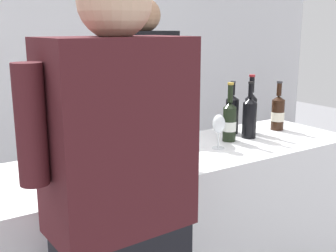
{
  "coord_description": "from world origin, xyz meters",
  "views": [
    {
      "loc": [
        -1.11,
        -1.71,
        1.54
      ],
      "look_at": [
        0.0,
        0.0,
        1.06
      ],
      "focal_mm": 45.22,
      "sensor_mm": 36.0,
      "label": 1
    }
  ],
  "objects_px": {
    "wine_bottle_3": "(232,113)",
    "wine_bottle_7": "(278,112)",
    "wine_bottle_1": "(118,147)",
    "wine_bottle_2": "(94,158)",
    "wine_bottle_8": "(229,121)",
    "wine_bottle_5": "(250,117)",
    "person_server": "(145,136)",
    "wine_glass": "(219,125)",
    "wine_bottle_9": "(251,112)",
    "person_guest": "(121,252)",
    "wine_bottle_4": "(155,126)",
    "wine_bottle_6": "(159,135)",
    "wine_bottle_0": "(81,141)"
  },
  "relations": [
    {
      "from": "wine_bottle_3",
      "to": "wine_bottle_7",
      "type": "distance_m",
      "value": 0.31
    },
    {
      "from": "wine_bottle_1",
      "to": "wine_bottle_3",
      "type": "bearing_deg",
      "value": 18.35
    },
    {
      "from": "wine_bottle_2",
      "to": "wine_bottle_8",
      "type": "xyz_separation_m",
      "value": [
        0.91,
        0.22,
        0.0
      ]
    },
    {
      "from": "wine_bottle_5",
      "to": "person_server",
      "type": "bearing_deg",
      "value": 121.77
    },
    {
      "from": "wine_bottle_8",
      "to": "wine_glass",
      "type": "distance_m",
      "value": 0.17
    },
    {
      "from": "wine_bottle_8",
      "to": "wine_bottle_9",
      "type": "relative_size",
      "value": 0.94
    },
    {
      "from": "wine_bottle_8",
      "to": "person_guest",
      "type": "xyz_separation_m",
      "value": [
        -1.01,
        -0.64,
        -0.19
      ]
    },
    {
      "from": "wine_bottle_4",
      "to": "person_server",
      "type": "relative_size",
      "value": 0.19
    },
    {
      "from": "wine_bottle_6",
      "to": "wine_bottle_0",
      "type": "bearing_deg",
      "value": 162.11
    },
    {
      "from": "wine_bottle_2",
      "to": "person_guest",
      "type": "xyz_separation_m",
      "value": [
        -0.1,
        -0.42,
        -0.19
      ]
    },
    {
      "from": "wine_bottle_7",
      "to": "wine_bottle_6",
      "type": "bearing_deg",
      "value": -174.2
    },
    {
      "from": "wine_bottle_1",
      "to": "wine_bottle_3",
      "type": "xyz_separation_m",
      "value": [
        0.91,
        0.3,
        -0.0
      ]
    },
    {
      "from": "wine_bottle_8",
      "to": "person_server",
      "type": "distance_m",
      "value": 0.64
    },
    {
      "from": "wine_bottle_1",
      "to": "person_server",
      "type": "relative_size",
      "value": 0.19
    },
    {
      "from": "wine_bottle_8",
      "to": "person_server",
      "type": "xyz_separation_m",
      "value": [
        -0.21,
        0.58,
        -0.18
      ]
    },
    {
      "from": "wine_bottle_0",
      "to": "person_server",
      "type": "xyz_separation_m",
      "value": [
        0.64,
        0.51,
        -0.18
      ]
    },
    {
      "from": "wine_bottle_5",
      "to": "wine_bottle_9",
      "type": "height_order",
      "value": "wine_bottle_9"
    },
    {
      "from": "person_server",
      "to": "wine_bottle_3",
      "type": "bearing_deg",
      "value": -51.89
    },
    {
      "from": "wine_bottle_0",
      "to": "wine_bottle_2",
      "type": "xyz_separation_m",
      "value": [
        -0.06,
        -0.29,
        0.0
      ]
    },
    {
      "from": "wine_bottle_0",
      "to": "wine_bottle_3",
      "type": "bearing_deg",
      "value": 4.03
    },
    {
      "from": "wine_bottle_8",
      "to": "wine_bottle_5",
      "type": "bearing_deg",
      "value": -2.15
    },
    {
      "from": "wine_bottle_2",
      "to": "person_guest",
      "type": "relative_size",
      "value": 0.18
    },
    {
      "from": "wine_bottle_8",
      "to": "wine_bottle_3",
      "type": "bearing_deg",
      "value": 44.29
    },
    {
      "from": "wine_bottle_1",
      "to": "wine_bottle_6",
      "type": "xyz_separation_m",
      "value": [
        0.28,
        0.12,
        -0.01
      ]
    },
    {
      "from": "wine_bottle_0",
      "to": "person_server",
      "type": "relative_size",
      "value": 0.19
    },
    {
      "from": "wine_bottle_7",
      "to": "person_server",
      "type": "bearing_deg",
      "value": 140.39
    },
    {
      "from": "wine_bottle_2",
      "to": "wine_bottle_6",
      "type": "height_order",
      "value": "wine_bottle_6"
    },
    {
      "from": "wine_bottle_7",
      "to": "person_server",
      "type": "relative_size",
      "value": 0.18
    },
    {
      "from": "wine_bottle_1",
      "to": "wine_bottle_6",
      "type": "distance_m",
      "value": 0.31
    },
    {
      "from": "wine_bottle_2",
      "to": "wine_glass",
      "type": "xyz_separation_m",
      "value": [
        0.76,
        0.14,
        0.01
      ]
    },
    {
      "from": "wine_bottle_7",
      "to": "wine_bottle_4",
      "type": "bearing_deg",
      "value": 175.52
    },
    {
      "from": "wine_bottle_0",
      "to": "person_guest",
      "type": "height_order",
      "value": "person_guest"
    },
    {
      "from": "wine_bottle_3",
      "to": "wine_glass",
      "type": "bearing_deg",
      "value": -142.6
    },
    {
      "from": "wine_bottle_7",
      "to": "person_guest",
      "type": "distance_m",
      "value": 1.6
    },
    {
      "from": "person_server",
      "to": "wine_bottle_2",
      "type": "bearing_deg",
      "value": -131.02
    },
    {
      "from": "wine_bottle_5",
      "to": "wine_bottle_9",
      "type": "bearing_deg",
      "value": 43.17
    },
    {
      "from": "wine_bottle_2",
      "to": "wine_bottle_8",
      "type": "relative_size",
      "value": 0.94
    },
    {
      "from": "wine_bottle_6",
      "to": "person_server",
      "type": "distance_m",
      "value": 0.71
    },
    {
      "from": "wine_bottle_7",
      "to": "wine_bottle_9",
      "type": "distance_m",
      "value": 0.21
    },
    {
      "from": "wine_bottle_3",
      "to": "person_server",
      "type": "distance_m",
      "value": 0.6
    },
    {
      "from": "wine_glass",
      "to": "person_server",
      "type": "bearing_deg",
      "value": 95.67
    },
    {
      "from": "wine_bottle_9",
      "to": "wine_bottle_7",
      "type": "bearing_deg",
      "value": -8.62
    },
    {
      "from": "wine_bottle_1",
      "to": "wine_bottle_3",
      "type": "distance_m",
      "value": 0.96
    },
    {
      "from": "wine_bottle_0",
      "to": "wine_bottle_8",
      "type": "distance_m",
      "value": 0.85
    },
    {
      "from": "wine_bottle_3",
      "to": "wine_bottle_8",
      "type": "height_order",
      "value": "wine_bottle_8"
    },
    {
      "from": "wine_bottle_5",
      "to": "wine_bottle_8",
      "type": "distance_m",
      "value": 0.15
    },
    {
      "from": "wine_bottle_1",
      "to": "wine_bottle_9",
      "type": "bearing_deg",
      "value": 13.59
    },
    {
      "from": "wine_bottle_2",
      "to": "wine_bottle_8",
      "type": "height_order",
      "value": "wine_bottle_8"
    },
    {
      "from": "wine_bottle_9",
      "to": "person_guest",
      "type": "xyz_separation_m",
      "value": [
        -1.24,
        -0.71,
        -0.2
      ]
    },
    {
      "from": "wine_bottle_1",
      "to": "person_guest",
      "type": "relative_size",
      "value": 0.19
    }
  ]
}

